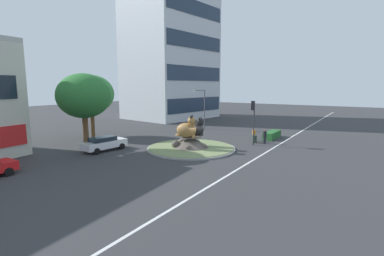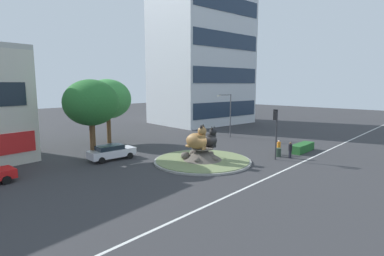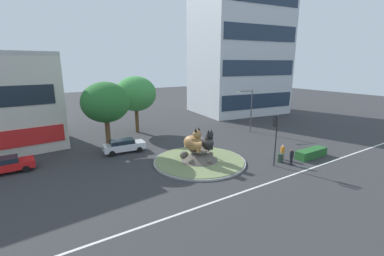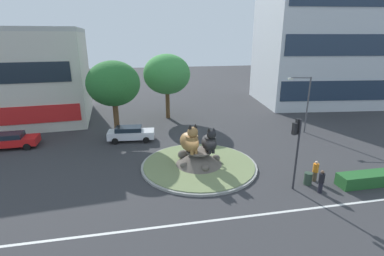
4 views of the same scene
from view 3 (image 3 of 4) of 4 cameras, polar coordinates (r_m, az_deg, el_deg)
ground_plane at (r=27.50m, az=1.62°, el=-7.38°), size 160.00×160.00×0.00m
lane_centreline at (r=22.42m, az=12.36°, el=-12.84°), size 112.00×0.20×0.01m
roundabout_island at (r=27.36m, az=1.58°, el=-6.49°), size 9.45×9.45×1.42m
cat_statue_tabby at (r=26.34m, az=0.34°, el=-3.04°), size 1.90×2.60×2.42m
cat_statue_black at (r=27.06m, az=3.32°, el=-2.87°), size 1.38×2.20×2.08m
traffic_light_mast at (r=26.69m, az=17.51°, el=-0.34°), size 0.71×0.61×5.06m
office_tower at (r=56.35m, az=10.19°, el=18.93°), size 18.41×15.38×30.36m
clipped_hedge_strip at (r=31.52m, az=24.31°, el=-4.98°), size 4.05×1.20×0.90m
broadleaf_tree_behind_island at (r=39.05m, az=-12.07°, el=7.22°), size 5.88×5.88×8.19m
second_tree_near_tower at (r=30.78m, az=-18.16°, el=5.25°), size 5.27×5.27×8.00m
streetlight_arm at (r=39.48m, az=12.30°, el=4.36°), size 2.38×0.71×6.15m
pedestrian_black_shirt at (r=28.20m, az=20.66°, el=-5.86°), size 0.38×0.38×1.67m
pedestrian_orange_shirt at (r=29.57m, az=18.95°, el=-4.90°), size 0.40×0.40×1.60m
sedan_on_far_lane at (r=30.14m, az=-35.46°, el=-6.53°), size 4.81×2.22×1.47m
hatchback_near_shophouse at (r=31.19m, az=-14.52°, el=-3.68°), size 4.77×2.29×1.50m
litter_bin at (r=28.90m, az=18.47°, el=-6.10°), size 0.56×0.56×0.90m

